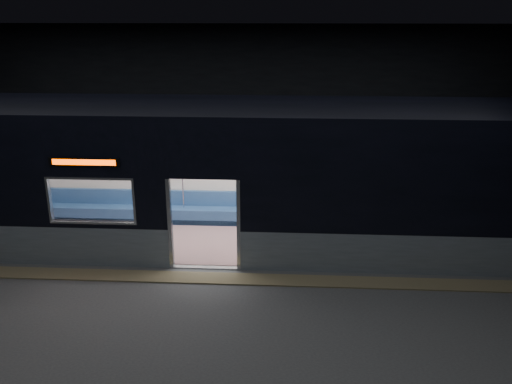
{
  "coord_description": "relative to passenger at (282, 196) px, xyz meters",
  "views": [
    {
      "loc": [
        1.74,
        -9.59,
        5.38
      ],
      "look_at": [
        1.04,
        2.3,
        1.36
      ],
      "focal_mm": 38.0,
      "sensor_mm": 36.0,
      "label": 1
    }
  ],
  "objects": [
    {
      "name": "passenger",
      "position": [
        0.0,
        0.0,
        0.0
      ],
      "size": [
        0.47,
        0.78,
        1.48
      ],
      "rotation": [
        0.0,
        0.0,
        -0.13
      ],
      "color": "black",
      "rests_on": "metro_car"
    },
    {
      "name": "station_envelope",
      "position": [
        -1.63,
        -3.55,
        2.82
      ],
      "size": [
        24.0,
        14.0,
        5.0
      ],
      "color": "black",
      "rests_on": "station_floor"
    },
    {
      "name": "tactile_strip",
      "position": [
        -1.63,
        -3.0,
        -0.83
      ],
      "size": [
        22.8,
        0.5,
        0.03
      ],
      "primitive_type": "cube",
      "color": "#8C7F59",
      "rests_on": "station_floor"
    },
    {
      "name": "metro_car",
      "position": [
        -1.63,
        -1.0,
        1.0
      ],
      "size": [
        18.0,
        3.04,
        3.35
      ],
      "color": "#8B97A6",
      "rests_on": "station_floor"
    },
    {
      "name": "handbag",
      "position": [
        -0.01,
        -0.25,
        -0.14
      ],
      "size": [
        0.4,
        0.37,
        0.16
      ],
      "primitive_type": "cube",
      "rotation": [
        0.0,
        0.0,
        0.35
      ],
      "color": "black",
      "rests_on": "passenger"
    },
    {
      "name": "transit_map",
      "position": [
        0.37,
        0.31,
        0.66
      ],
      "size": [
        1.09,
        0.03,
        0.71
      ],
      "primitive_type": "cube",
      "color": "white",
      "rests_on": "metro_car"
    },
    {
      "name": "station_floor",
      "position": [
        -1.63,
        -3.55,
        -0.85
      ],
      "size": [
        24.0,
        14.0,
        0.01
      ],
      "primitive_type": "cube",
      "color": "#47494C",
      "rests_on": "ground"
    }
  ]
}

